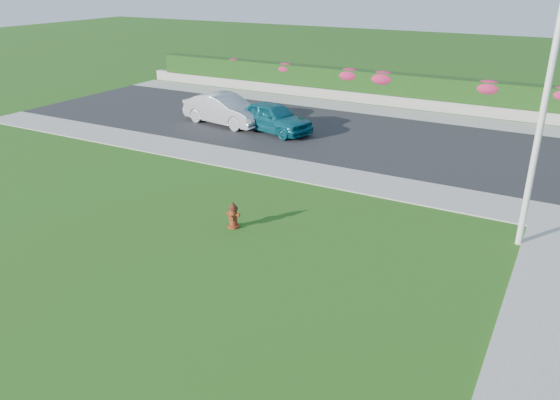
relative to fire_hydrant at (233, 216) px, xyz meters
The scene contains 15 objects.
ground 4.15m from the fire_hydrant, 73.99° to the right, with size 120.00×120.00×0.00m, color black.
street_far 10.75m from the fire_hydrant, 111.05° to the left, with size 26.00×8.00×0.04m, color black.
sidewalk_far 7.00m from the fire_hydrant, 134.03° to the left, with size 24.00×2.00×0.04m, color gray.
sidewalk_beyond 15.03m from the fire_hydrant, 89.47° to the left, with size 34.00×2.00×0.04m, color gray.
retaining_wall 16.53m from the fire_hydrant, 89.51° to the left, with size 34.00×0.40×0.60m, color gray.
hedge 16.65m from the fire_hydrant, 89.52° to the left, with size 32.00×0.90×1.10m, color black.
fire_hydrant is the anchor object (origin of this frame).
sedan_teal 9.76m from the fire_hydrant, 113.31° to the left, with size 1.53×3.81×1.30m, color #0D5263.
sedan_silver 11.08m from the fire_hydrant, 125.51° to the left, with size 1.45×4.17×1.37m, color #A5A7AC.
utility_pole 8.18m from the fire_hydrant, 21.61° to the left, with size 0.16×0.16×6.81m, color silver.
flower_clump_a 19.82m from the fire_hydrant, 123.35° to the left, with size 1.03×0.66×0.51m, color #B61F48.
flower_clump_b 18.12m from the fire_hydrant, 113.95° to the left, with size 1.24×0.80×0.62m, color #B61F48.
flower_clump_c 16.91m from the fire_hydrant, 101.61° to the left, with size 1.45×0.93×0.72m, color #B61F48.
flower_clump_d 16.63m from the fire_hydrant, 95.19° to the left, with size 1.54×0.99×0.77m, color #B61F48.
flower_clump_e 16.99m from the fire_hydrant, 77.05° to the left, with size 1.48×0.95×0.74m, color #B61F48.
Camera 1 is at (6.65, -7.37, 6.57)m, focal length 35.00 mm.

